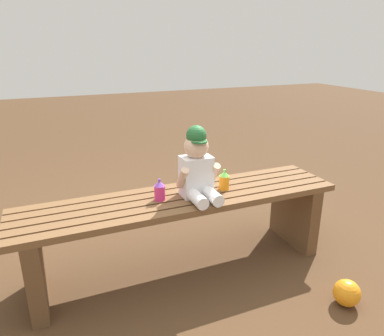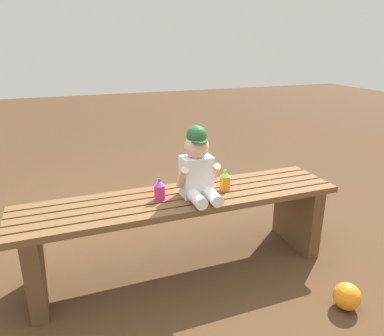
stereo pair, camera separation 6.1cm
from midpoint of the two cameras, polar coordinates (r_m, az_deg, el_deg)
The scene contains 6 objects.
ground_plane at distance 2.28m, azimuth -2.26°, elevation -15.41°, with size 16.00×16.00×0.00m, color #4C331E.
park_bench at distance 2.11m, azimuth -2.38°, elevation -8.16°, with size 1.85×0.41×0.47m.
child_figure at distance 1.98m, azimuth -0.00°, elevation 0.21°, with size 0.23×0.27×0.40m.
sippy_cup_left at distance 1.99m, azimuth -6.01°, elevation -3.53°, with size 0.06×0.06×0.12m.
sippy_cup_right at distance 2.13m, azimuth 4.33°, elevation -1.93°, with size 0.06×0.06×0.12m.
toy_ball at distance 2.12m, azimuth 22.50°, elevation -17.80°, with size 0.14×0.14×0.14m, color orange.
Camera 1 is at (-0.67, -1.75, 1.30)m, focal length 33.71 mm.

